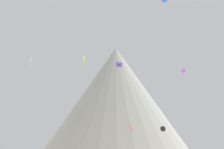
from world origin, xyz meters
name	(u,v)px	position (x,y,z in m)	size (l,w,h in m)	color
rock_massif	(115,105)	(5.70, 100.68, 23.98)	(95.32, 95.32, 53.12)	gray
kite_red_low	(131,128)	(5.67, 37.96, 8.15)	(1.00, 2.29, 2.23)	red
kite_lime_mid	(84,60)	(-6.44, 29.36, 23.41)	(0.63, 1.07, 3.54)	#8CD133
kite_blue_high	(165,0)	(11.08, 19.61, 34.27)	(1.20, 1.20, 1.02)	blue
kite_indigo_mid	(119,65)	(2.48, 36.20, 24.53)	(1.71, 1.75, 1.52)	#5138B2
kite_violet_high	(183,71)	(24.89, 52.22, 27.81)	(1.40, 0.58, 1.40)	purple
kite_white_high	(31,61)	(-25.66, 56.83, 31.70)	(0.40, 0.85, 4.49)	white
kite_black_low	(163,129)	(18.58, 57.47, 9.44)	(1.84, 0.62, 1.83)	black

